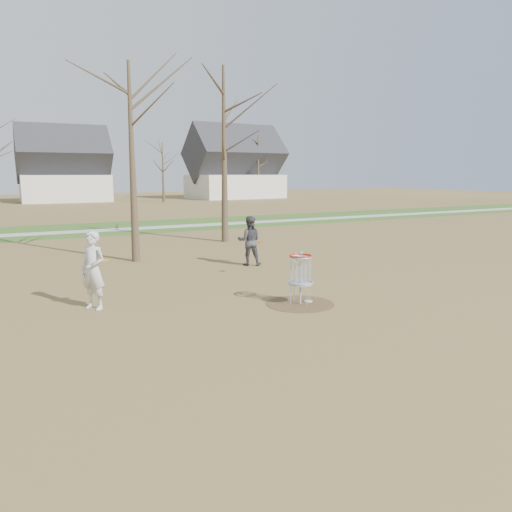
# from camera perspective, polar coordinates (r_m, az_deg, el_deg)

# --- Properties ---
(ground) EXTENTS (160.00, 160.00, 0.00)m
(ground) POSITION_cam_1_polar(r_m,az_deg,el_deg) (13.21, 5.07, -5.48)
(ground) COLOR brown
(ground) RESTS_ON ground
(green_band) EXTENTS (160.00, 8.00, 0.01)m
(green_band) POSITION_cam_1_polar(r_m,az_deg,el_deg) (32.55, -16.02, 3.09)
(green_band) COLOR #2D5119
(green_band) RESTS_ON ground
(footpath) EXTENTS (160.00, 1.50, 0.01)m
(footpath) POSITION_cam_1_polar(r_m,az_deg,el_deg) (31.58, -15.61, 2.94)
(footpath) COLOR #9E9E99
(footpath) RESTS_ON green_band
(dirt_circle) EXTENTS (1.80, 1.80, 0.01)m
(dirt_circle) POSITION_cam_1_polar(r_m,az_deg,el_deg) (13.21, 5.07, -5.46)
(dirt_circle) COLOR #47331E
(dirt_circle) RESTS_ON ground
(player_standing) EXTENTS (0.80, 0.86, 1.98)m
(player_standing) POSITION_cam_1_polar(r_m,az_deg,el_deg) (13.13, -18.11, -1.57)
(player_standing) COLOR silver
(player_standing) RESTS_ON ground
(player_throwing) EXTENTS (1.11, 1.02, 1.84)m
(player_throwing) POSITION_cam_1_polar(r_m,az_deg,el_deg) (18.51, -0.76, 1.75)
(player_throwing) COLOR #3B3A40
(player_throwing) RESTS_ON ground
(disc_grounded) EXTENTS (0.22, 0.22, 0.02)m
(disc_grounded) POSITION_cam_1_polar(r_m,az_deg,el_deg) (13.43, 5.99, -5.16)
(disc_grounded) COLOR silver
(disc_grounded) RESTS_ON dirt_circle
(discs_in_play) EXTENTS (5.59, 1.82, 0.15)m
(discs_in_play) POSITION_cam_1_polar(r_m,az_deg,el_deg) (14.57, -6.77, 0.71)
(discs_in_play) COLOR red
(discs_in_play) RESTS_ON ground
(disc_golf_basket) EXTENTS (0.64, 0.64, 1.35)m
(disc_golf_basket) POSITION_cam_1_polar(r_m,az_deg,el_deg) (13.00, 5.13, -1.58)
(disc_golf_basket) COLOR #9EA3AD
(disc_golf_basket) RESTS_ON ground
(bare_trees) EXTENTS (52.62, 44.98, 9.00)m
(bare_trees) POSITION_cam_1_polar(r_m,az_deg,el_deg) (47.26, -18.29, 11.33)
(bare_trees) COLOR #382B1E
(bare_trees) RESTS_ON ground
(houses_row) EXTENTS (56.51, 10.01, 7.26)m
(houses_row) POSITION_cam_1_polar(r_m,az_deg,el_deg) (64.17, -18.79, 9.04)
(houses_row) COLOR silver
(houses_row) RESTS_ON ground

